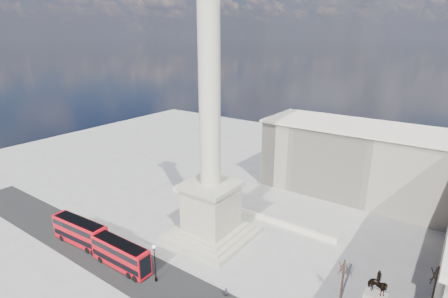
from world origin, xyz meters
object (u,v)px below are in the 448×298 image
at_px(victorian_lamp, 155,260).
at_px(pedestrian_walking, 226,293).
at_px(red_bus_b, 121,254).
at_px(red_bus_a, 81,232).
at_px(nelsons_column, 210,172).

height_order(victorian_lamp, pedestrian_walking, victorian_lamp).
bearing_deg(pedestrian_walking, victorian_lamp, 173.77).
bearing_deg(red_bus_b, victorian_lamp, 6.43).
relative_size(victorian_lamp, pedestrian_walking, 4.00).
height_order(red_bus_b, victorian_lamp, victorian_lamp).
bearing_deg(red_bus_b, red_bus_a, 178.49).
distance_m(red_bus_b, victorian_lamp, 7.06).
relative_size(nelsons_column, pedestrian_walking, 31.84).
relative_size(red_bus_a, pedestrian_walking, 7.63).
height_order(nelsons_column, red_bus_b, nelsons_column).
distance_m(red_bus_a, pedestrian_walking, 29.18).
distance_m(nelsons_column, red_bus_b, 19.83).
bearing_deg(victorian_lamp, red_bus_a, -177.61).
xyz_separation_m(red_bus_b, pedestrian_walking, (17.66, 4.15, -1.63)).
bearing_deg(victorian_lamp, pedestrian_walking, 16.87).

